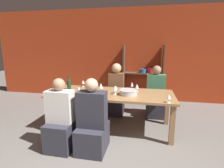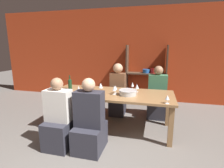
{
  "view_description": "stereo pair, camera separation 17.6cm",
  "coord_description": "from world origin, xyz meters",
  "px_view_note": "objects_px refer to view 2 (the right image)",
  "views": [
    {
      "loc": [
        0.55,
        -1.46,
        1.6
      ],
      "look_at": [
        -0.11,
        1.82,
        0.88
      ],
      "focal_mm": 28.0,
      "sensor_mm": 36.0,
      "label": 1
    },
    {
      "loc": [
        0.72,
        -1.42,
        1.6
      ],
      "look_at": [
        -0.11,
        1.82,
        0.88
      ],
      "focal_mm": 28.0,
      "sensor_mm": 36.0,
      "label": 2
    }
  ],
  "objects_px": {
    "wine_bottle_green": "(70,84)",
    "wine_glass_white_c": "(137,87)",
    "person_far_b": "(157,99)",
    "wine_glass_red_a": "(61,87)",
    "wine_glass_white_b": "(133,85)",
    "person_near_b": "(90,125)",
    "wine_glass_white_d": "(167,98)",
    "person_far_a": "(118,95)",
    "wine_glass_red_b": "(79,89)",
    "wine_glass_white_e": "(115,88)",
    "wine_glass_empty_b": "(89,91)",
    "dining_table": "(111,97)",
    "wine_glass_white_a": "(114,89)",
    "wine_glass_red_c": "(84,82)",
    "person_near_a": "(59,123)",
    "shelf_unit": "(146,82)",
    "wine_glass_empty_a": "(101,86)",
    "mixing_bowl": "(128,92)"
  },
  "relations": [
    {
      "from": "wine_bottle_green",
      "to": "wine_glass_red_b",
      "type": "bearing_deg",
      "value": -44.55
    },
    {
      "from": "wine_glass_white_d",
      "to": "wine_glass_empty_b",
      "type": "bearing_deg",
      "value": -179.7
    },
    {
      "from": "dining_table",
      "to": "wine_glass_white_d",
      "type": "height_order",
      "value": "wine_glass_white_d"
    },
    {
      "from": "wine_glass_white_c",
      "to": "person_near_b",
      "type": "bearing_deg",
      "value": -121.86
    },
    {
      "from": "person_near_a",
      "to": "dining_table",
      "type": "bearing_deg",
      "value": 53.2
    },
    {
      "from": "wine_bottle_green",
      "to": "person_far_a",
      "type": "relative_size",
      "value": 0.24
    },
    {
      "from": "person_far_b",
      "to": "person_far_a",
      "type": "bearing_deg",
      "value": 5.62
    },
    {
      "from": "wine_glass_red_a",
      "to": "dining_table",
      "type": "bearing_deg",
      "value": 15.82
    },
    {
      "from": "wine_glass_white_b",
      "to": "shelf_unit",
      "type": "bearing_deg",
      "value": 83.47
    },
    {
      "from": "wine_glass_white_d",
      "to": "wine_glass_red_b",
      "type": "relative_size",
      "value": 0.85
    },
    {
      "from": "wine_glass_red_a",
      "to": "wine_glass_red_c",
      "type": "distance_m",
      "value": 0.68
    },
    {
      "from": "wine_glass_white_e",
      "to": "shelf_unit",
      "type": "bearing_deg",
      "value": 76.78
    },
    {
      "from": "wine_glass_white_b",
      "to": "mixing_bowl",
      "type": "bearing_deg",
      "value": -93.7
    },
    {
      "from": "dining_table",
      "to": "wine_glass_white_b",
      "type": "relative_size",
      "value": 14.82
    },
    {
      "from": "wine_glass_white_e",
      "to": "wine_glass_red_b",
      "type": "bearing_deg",
      "value": -157.51
    },
    {
      "from": "wine_glass_empty_a",
      "to": "wine_glass_white_d",
      "type": "xyz_separation_m",
      "value": [
        1.21,
        -0.39,
        -0.04
      ]
    },
    {
      "from": "dining_table",
      "to": "wine_glass_red_a",
      "type": "bearing_deg",
      "value": -164.18
    },
    {
      "from": "person_far_b",
      "to": "wine_glass_red_a",
      "type": "bearing_deg",
      "value": 31.34
    },
    {
      "from": "wine_bottle_green",
      "to": "person_far_b",
      "type": "relative_size",
      "value": 0.24
    },
    {
      "from": "dining_table",
      "to": "wine_glass_empty_a",
      "type": "distance_m",
      "value": 0.29
    },
    {
      "from": "wine_glass_red_b",
      "to": "person_far_b",
      "type": "bearing_deg",
      "value": 38.06
    },
    {
      "from": "shelf_unit",
      "to": "wine_glass_white_b",
      "type": "xyz_separation_m",
      "value": [
        -0.18,
        -1.57,
        0.24
      ]
    },
    {
      "from": "wine_glass_white_d",
      "to": "person_far_a",
      "type": "bearing_deg",
      "value": 132.06
    },
    {
      "from": "dining_table",
      "to": "wine_glass_white_e",
      "type": "relative_size",
      "value": 16.01
    },
    {
      "from": "shelf_unit",
      "to": "mixing_bowl",
      "type": "height_order",
      "value": "shelf_unit"
    },
    {
      "from": "wine_glass_white_b",
      "to": "person_near_b",
      "type": "distance_m",
      "value": 1.32
    },
    {
      "from": "wine_glass_empty_b",
      "to": "person_far_a",
      "type": "relative_size",
      "value": 0.14
    },
    {
      "from": "dining_table",
      "to": "person_near_b",
      "type": "height_order",
      "value": "person_near_b"
    },
    {
      "from": "wine_glass_red_c",
      "to": "wine_glass_white_b",
      "type": "bearing_deg",
      "value": -1.88
    },
    {
      "from": "wine_glass_empty_a",
      "to": "wine_glass_red_b",
      "type": "height_order",
      "value": "wine_glass_empty_a"
    },
    {
      "from": "person_near_a",
      "to": "person_near_b",
      "type": "distance_m",
      "value": 0.5
    },
    {
      "from": "wine_glass_red_a",
      "to": "wine_glass_red_c",
      "type": "bearing_deg",
      "value": 72.2
    },
    {
      "from": "wine_glass_white_e",
      "to": "person_near_b",
      "type": "height_order",
      "value": "person_near_b"
    },
    {
      "from": "shelf_unit",
      "to": "wine_glass_white_c",
      "type": "height_order",
      "value": "shelf_unit"
    },
    {
      "from": "person_far_a",
      "to": "wine_glass_red_a",
      "type": "bearing_deg",
      "value": 48.43
    },
    {
      "from": "wine_bottle_green",
      "to": "wine_glass_white_c",
      "type": "height_order",
      "value": "wine_bottle_green"
    },
    {
      "from": "wine_glass_red_b",
      "to": "person_far_a",
      "type": "distance_m",
      "value": 1.2
    },
    {
      "from": "wine_bottle_green",
      "to": "wine_glass_white_b",
      "type": "height_order",
      "value": "wine_bottle_green"
    },
    {
      "from": "person_far_a",
      "to": "person_near_b",
      "type": "distance_m",
      "value": 1.54
    },
    {
      "from": "wine_glass_white_e",
      "to": "wine_glass_red_c",
      "type": "bearing_deg",
      "value": 153.73
    },
    {
      "from": "wine_glass_red_a",
      "to": "person_far_a",
      "type": "relative_size",
      "value": 0.13
    },
    {
      "from": "person_near_a",
      "to": "wine_bottle_green",
      "type": "bearing_deg",
      "value": 106.49
    },
    {
      "from": "shelf_unit",
      "to": "person_far_b",
      "type": "relative_size",
      "value": 1.39
    },
    {
      "from": "dining_table",
      "to": "wine_glass_white_a",
      "type": "relative_size",
      "value": 14.28
    },
    {
      "from": "wine_glass_red_b",
      "to": "mixing_bowl",
      "type": "bearing_deg",
      "value": 12.87
    },
    {
      "from": "wine_glass_white_b",
      "to": "dining_table",
      "type": "bearing_deg",
      "value": -136.67
    },
    {
      "from": "wine_glass_red_c",
      "to": "person_near_a",
      "type": "distance_m",
      "value": 1.29
    },
    {
      "from": "person_far_a",
      "to": "person_far_b",
      "type": "bearing_deg",
      "value": -174.38
    },
    {
      "from": "mixing_bowl",
      "to": "wine_glass_red_c",
      "type": "height_order",
      "value": "wine_glass_red_c"
    },
    {
      "from": "wine_glass_white_b",
      "to": "person_near_b",
      "type": "height_order",
      "value": "person_near_b"
    }
  ]
}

